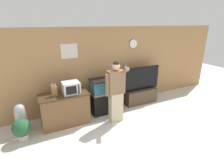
{
  "coord_description": "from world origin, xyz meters",
  "views": [
    {
      "loc": [
        -2.1,
        -2.49,
        2.72
      ],
      "look_at": [
        0.02,
        1.71,
        1.05
      ],
      "focal_mm": 28.0,
      "sensor_mm": 36.0,
      "label": 1
    }
  ],
  "objects_px": {
    "aquarium_on_stand": "(105,96)",
    "microwave": "(71,88)",
    "person_standing": "(116,91)",
    "potted_plant": "(22,129)",
    "counter_island": "(65,109)",
    "trash_bin": "(21,118)",
    "knife_block": "(54,91)",
    "tv_on_stand": "(141,92)"
  },
  "relations": [
    {
      "from": "aquarium_on_stand",
      "to": "microwave",
      "type": "bearing_deg",
      "value": -171.37
    },
    {
      "from": "person_standing",
      "to": "potted_plant",
      "type": "distance_m",
      "value": 2.51
    },
    {
      "from": "counter_island",
      "to": "trash_bin",
      "type": "distance_m",
      "value": 1.1
    },
    {
      "from": "counter_island",
      "to": "knife_block",
      "type": "height_order",
      "value": "knife_block"
    },
    {
      "from": "counter_island",
      "to": "aquarium_on_stand",
      "type": "distance_m",
      "value": 1.3
    },
    {
      "from": "person_standing",
      "to": "knife_block",
      "type": "bearing_deg",
      "value": 162.89
    },
    {
      "from": "microwave",
      "to": "tv_on_stand",
      "type": "relative_size",
      "value": 0.31
    },
    {
      "from": "counter_island",
      "to": "knife_block",
      "type": "xyz_separation_m",
      "value": [
        -0.23,
        -0.03,
        0.58
      ]
    },
    {
      "from": "counter_island",
      "to": "trash_bin",
      "type": "xyz_separation_m",
      "value": [
        -1.1,
        0.09,
        -0.04
      ]
    },
    {
      "from": "counter_island",
      "to": "trash_bin",
      "type": "bearing_deg",
      "value": 175.21
    },
    {
      "from": "person_standing",
      "to": "potted_plant",
      "type": "height_order",
      "value": "person_standing"
    },
    {
      "from": "microwave",
      "to": "person_standing",
      "type": "bearing_deg",
      "value": -23.19
    },
    {
      "from": "microwave",
      "to": "aquarium_on_stand",
      "type": "xyz_separation_m",
      "value": [
        1.08,
        0.16,
        -0.5
      ]
    },
    {
      "from": "tv_on_stand",
      "to": "microwave",
      "type": "bearing_deg",
      "value": -175.33
    },
    {
      "from": "knife_block",
      "to": "person_standing",
      "type": "xyz_separation_m",
      "value": [
        1.55,
        -0.48,
        -0.1
      ]
    },
    {
      "from": "counter_island",
      "to": "tv_on_stand",
      "type": "distance_m",
      "value": 2.68
    },
    {
      "from": "trash_bin",
      "to": "tv_on_stand",
      "type": "bearing_deg",
      "value": 1.26
    },
    {
      "from": "counter_island",
      "to": "tv_on_stand",
      "type": "xyz_separation_m",
      "value": [
        2.67,
        0.17,
        -0.06
      ]
    },
    {
      "from": "tv_on_stand",
      "to": "aquarium_on_stand",
      "type": "bearing_deg",
      "value": -178.44
    },
    {
      "from": "counter_island",
      "to": "person_standing",
      "type": "xyz_separation_m",
      "value": [
        1.32,
        -0.51,
        0.47
      ]
    },
    {
      "from": "person_standing",
      "to": "potted_plant",
      "type": "relative_size",
      "value": 3.13
    },
    {
      "from": "knife_block",
      "to": "trash_bin",
      "type": "distance_m",
      "value": 1.07
    },
    {
      "from": "counter_island",
      "to": "potted_plant",
      "type": "height_order",
      "value": "counter_island"
    },
    {
      "from": "microwave",
      "to": "potted_plant",
      "type": "relative_size",
      "value": 0.79
    },
    {
      "from": "microwave",
      "to": "person_standing",
      "type": "xyz_separation_m",
      "value": [
        1.12,
        -0.48,
        -0.13
      ]
    },
    {
      "from": "knife_block",
      "to": "person_standing",
      "type": "distance_m",
      "value": 1.63
    },
    {
      "from": "person_standing",
      "to": "potted_plant",
      "type": "bearing_deg",
      "value": 175.27
    },
    {
      "from": "tv_on_stand",
      "to": "trash_bin",
      "type": "bearing_deg",
      "value": -178.74
    },
    {
      "from": "knife_block",
      "to": "tv_on_stand",
      "type": "xyz_separation_m",
      "value": [
        2.9,
        0.2,
        -0.64
      ]
    },
    {
      "from": "counter_island",
      "to": "aquarium_on_stand",
      "type": "xyz_separation_m",
      "value": [
        1.28,
        0.14,
        0.1
      ]
    },
    {
      "from": "microwave",
      "to": "trash_bin",
      "type": "xyz_separation_m",
      "value": [
        -1.3,
        0.12,
        -0.64
      ]
    },
    {
      "from": "tv_on_stand",
      "to": "person_standing",
      "type": "height_order",
      "value": "person_standing"
    },
    {
      "from": "potted_plant",
      "to": "trash_bin",
      "type": "height_order",
      "value": "trash_bin"
    },
    {
      "from": "microwave",
      "to": "aquarium_on_stand",
      "type": "bearing_deg",
      "value": 8.63
    },
    {
      "from": "knife_block",
      "to": "potted_plant",
      "type": "relative_size",
      "value": 0.61
    },
    {
      "from": "counter_island",
      "to": "person_standing",
      "type": "distance_m",
      "value": 1.49
    },
    {
      "from": "knife_block",
      "to": "person_standing",
      "type": "bearing_deg",
      "value": -17.11
    },
    {
      "from": "aquarium_on_stand",
      "to": "person_standing",
      "type": "distance_m",
      "value": 0.74
    },
    {
      "from": "knife_block",
      "to": "aquarium_on_stand",
      "type": "xyz_separation_m",
      "value": [
        1.52,
        0.16,
        -0.47
      ]
    },
    {
      "from": "trash_bin",
      "to": "aquarium_on_stand",
      "type": "bearing_deg",
      "value": 1.08
    },
    {
      "from": "microwave",
      "to": "trash_bin",
      "type": "height_order",
      "value": "microwave"
    },
    {
      "from": "tv_on_stand",
      "to": "potted_plant",
      "type": "xyz_separation_m",
      "value": [
        -3.78,
        -0.48,
        -0.07
      ]
    }
  ]
}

